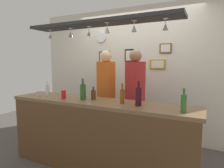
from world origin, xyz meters
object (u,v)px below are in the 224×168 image
person_left_orange_shirt (106,89)px  picture_frame_caricature (104,59)px  bottle_beer_brown_stubby (93,94)px  bottle_champagne_green (83,92)px  cupcake (38,93)px  bottle_wine_dark_red (138,96)px  person_right_red_shirt (135,91)px  drink_can (64,95)px  picture_frame_lower_pair (158,64)px  picture_frame_crest (129,56)px  bottle_beer_green_import (184,103)px  picture_frame_upper_small (166,48)px  wall_clock (101,37)px  bottle_soda_clear (47,90)px  bottle_beer_amber_tall (122,96)px

person_left_orange_shirt → picture_frame_caricature: size_ratio=5.06×
bottle_beer_brown_stubby → picture_frame_caricature: bearing=112.8°
bottle_champagne_green → cupcake: bearing=-177.0°
bottle_wine_dark_red → cupcake: bearing=-178.3°
person_right_red_shirt → drink_can: size_ratio=14.11×
bottle_beer_brown_stubby → picture_frame_lower_pair: picture_frame_lower_pair is taller
bottle_wine_dark_red → bottle_champagne_green: size_ratio=1.00×
bottle_wine_dark_red → picture_frame_lower_pair: bearing=94.7°
bottle_wine_dark_red → picture_frame_crest: picture_frame_crest is taller
person_right_red_shirt → bottle_beer_green_import: bearing=-45.7°
picture_frame_upper_small → bottle_champagne_green: bearing=-120.2°
bottle_wine_dark_red → bottle_beer_green_import: (0.53, -0.09, -0.01)m
bottle_beer_brown_stubby → bottle_champagne_green: (-0.11, -0.10, 0.05)m
bottle_wine_dark_red → cupcake: size_ratio=3.85×
picture_frame_crest → bottle_beer_green_import: bearing=-51.2°
bottle_beer_brown_stubby → bottle_beer_green_import: bottle_beer_green_import is taller
picture_frame_upper_small → person_left_orange_shirt: bearing=-144.4°
drink_can → picture_frame_caricature: bearing=95.7°
bottle_beer_green_import → picture_frame_lower_pair: 1.70m
bottle_beer_brown_stubby → person_left_orange_shirt: bearing=104.1°
person_right_red_shirt → cupcake: person_right_red_shirt is taller
picture_frame_lower_pair → wall_clock: (-1.22, -0.01, 0.57)m
bottle_champagne_green → drink_can: (-0.30, -0.06, -0.06)m
person_right_red_shirt → bottle_wine_dark_red: size_ratio=5.74×
person_left_orange_shirt → picture_frame_lower_pair: 1.09m
picture_frame_crest → bottle_wine_dark_red: bearing=-64.1°
person_left_orange_shirt → bottle_wine_dark_red: size_ratio=5.74×
bottle_beer_brown_stubby → bottle_champagne_green: bearing=-137.9°
bottle_beer_brown_stubby → bottle_beer_green_import: 1.25m
picture_frame_upper_small → picture_frame_crest: (-0.72, 0.00, -0.12)m
bottle_champagne_green → wall_clock: (-0.53, 1.43, 0.94)m
bottle_soda_clear → bottle_beer_green_import: bearing=-3.5°
bottle_beer_green_import → drink_can: 1.65m
picture_frame_lower_pair → picture_frame_crest: size_ratio=1.15×
wall_clock → bottle_soda_clear: bearing=-97.7°
bottle_beer_amber_tall → bottle_beer_brown_stubby: (-0.47, 0.06, -0.03)m
drink_can → wall_clock: size_ratio=0.55×
person_right_red_shirt → bottle_wine_dark_red: bearing=-67.4°
wall_clock → picture_frame_caricature: bearing=4.7°
cupcake → picture_frame_upper_small: picture_frame_upper_small is taller
bottle_beer_brown_stubby → cupcake: (-0.94, -0.14, -0.03)m
bottle_wine_dark_red → wall_clock: size_ratio=1.36×
picture_frame_upper_small → picture_frame_caricature: bearing=180.0°
picture_frame_lower_pair → person_right_red_shirt: bearing=-108.0°
drink_can → picture_frame_upper_small: 2.01m
drink_can → bottle_wine_dark_red: bearing=3.2°
bottle_beer_amber_tall → person_right_red_shirt: bearing=97.3°
bottle_wine_dark_red → drink_can: (-1.12, -0.06, -0.06)m
bottle_wine_dark_red → bottle_beer_green_import: size_ratio=1.15×
bottle_champagne_green → picture_frame_caricature: size_ratio=0.88×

